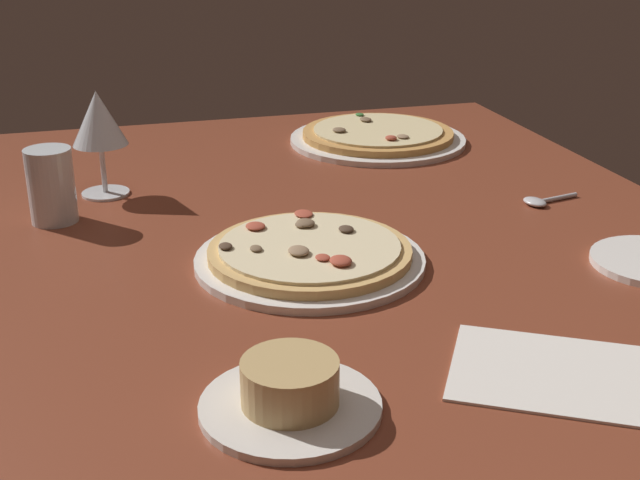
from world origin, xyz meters
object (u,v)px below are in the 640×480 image
at_px(ramekin_on_saucer, 290,392).
at_px(wine_glass_far, 99,122).
at_px(pizza_side, 378,136).
at_px(paper_menu, 550,373).
at_px(water_glass, 52,191).
at_px(spoon, 540,201).
at_px(pizza_main, 309,254).

height_order(ramekin_on_saucer, wine_glass_far, wine_glass_far).
distance_m(pizza_side, paper_menu, 0.82).
relative_size(ramekin_on_saucer, water_glass, 1.56).
relative_size(wine_glass_far, spoon, 1.65).
xyz_separation_m(pizza_main, wine_glass_far, (0.34, 0.23, 0.10)).
height_order(paper_menu, spoon, spoon).
xyz_separation_m(water_glass, paper_menu, (-0.55, -0.46, -0.04)).
relative_size(pizza_main, pizza_side, 0.89).
distance_m(paper_menu, spoon, 0.49).
bearing_deg(wine_glass_far, spoon, -109.50).
distance_m(water_glass, spoon, 0.70).
distance_m(pizza_main, spoon, 0.40).
bearing_deg(spoon, pizza_side, 17.42).
bearing_deg(ramekin_on_saucer, pizza_side, -24.24).
bearing_deg(wine_glass_far, ramekin_on_saucer, -168.51).
bearing_deg(wine_glass_far, paper_menu, -149.50).
xyz_separation_m(water_glass, spoon, (-0.12, -0.69, -0.04)).
distance_m(pizza_main, water_glass, 0.39).
relative_size(ramekin_on_saucer, wine_glass_far, 1.02).
bearing_deg(pizza_main, paper_menu, -154.14).
distance_m(pizza_side, ramekin_on_saucer, 0.89).
bearing_deg(pizza_main, ramekin_on_saucer, 162.02).
xyz_separation_m(pizza_main, spoon, (0.12, -0.38, -0.01)).
bearing_deg(water_glass, wine_glass_far, -36.31).
relative_size(water_glass, spoon, 1.08).
xyz_separation_m(pizza_main, water_glass, (0.24, 0.30, 0.03)).
bearing_deg(pizza_side, ramekin_on_saucer, 155.76).
distance_m(pizza_main, ramekin_on_saucer, 0.32).
distance_m(pizza_main, pizza_side, 0.57).
bearing_deg(paper_menu, spoon, 2.49).
bearing_deg(water_glass, spoon, -99.79).
relative_size(wine_glass_far, paper_menu, 0.85).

